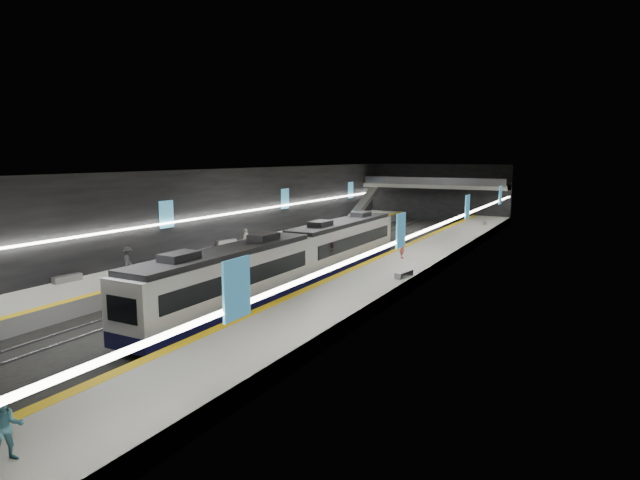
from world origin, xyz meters
The scene contains 26 objects.
ground centered at (0.00, 0.00, 0.00)m, with size 70.00×70.00×0.00m, color black.
ceiling centered at (0.00, 0.00, 8.00)m, with size 20.00×70.00×0.04m, color beige.
wall_left centered at (-10.00, 0.00, 4.00)m, with size 0.04×70.00×8.00m, color black.
wall_right centered at (10.00, 0.00, 4.00)m, with size 0.04×70.00×8.00m, color black.
wall_back centered at (0.00, 35.00, 4.00)m, with size 20.00×0.04×8.00m, color black.
platform_left centered at (-7.50, 0.00, 0.50)m, with size 5.00×70.00×1.00m, color slate.
tile_surface_left centered at (-7.50, 0.00, 1.01)m, with size 5.00×70.00×0.02m, color #A9A9A4.
tactile_strip_left centered at (-5.30, 0.00, 1.02)m, with size 0.60×70.00×0.02m, color yellow.
platform_right centered at (7.50, 0.00, 0.50)m, with size 5.00×70.00×1.00m, color slate.
tile_surface_right centered at (7.50, 0.00, 1.01)m, with size 5.00×70.00×0.02m, color #A9A9A4.
tactile_strip_right centered at (5.30, 0.00, 1.02)m, with size 0.60×70.00×0.02m, color yellow.
rails centered at (0.00, 0.00, 0.06)m, with size 6.52×70.00×0.12m.
train centered at (2.50, -8.67, 2.20)m, with size 2.69×30.04×3.60m.
ad_posters centered at (0.00, 1.00, 4.50)m, with size 19.94×53.50×2.20m.
cove_light_left centered at (-9.80, 0.00, 3.80)m, with size 0.25×68.60×0.12m, color white.
cove_light_right centered at (9.80, 0.00, 3.80)m, with size 0.25×68.60×0.12m, color white.
mezzanine_bridge centered at (0.00, 32.93, 5.04)m, with size 20.00×3.00×1.50m.
escalator centered at (-7.50, 26.00, 2.90)m, with size 1.20×8.00×0.60m, color #99999E.
bench_left_near centered at (-9.43, -17.66, 1.23)m, with size 0.53×1.89×0.46m, color #99999E.
bench_left_far centered at (-9.50, -0.98, 1.24)m, with size 0.54×1.96×0.48m, color #99999E.
bench_right_near centered at (9.50, -5.99, 1.21)m, with size 0.49×1.75×0.43m, color #99999E.
bench_right_far centered at (8.56, 25.34, 1.20)m, with size 0.45×1.61×0.39m, color #99999E.
passenger_right_a centered at (7.08, 0.45, 1.87)m, with size 0.64×0.42×1.75m, color #C05348.
passenger_right_b centered at (7.55, -32.09, 1.93)m, with size 0.90×0.70×1.86m, color teal.
passenger_left_a centered at (-6.47, -2.06, 1.92)m, with size 1.08×0.45×1.84m, color beige.
passenger_left_b centered at (-7.48, -14.28, 1.99)m, with size 1.27×0.73×1.97m, color #3E3F45.
Camera 1 is at (21.24, -39.80, 9.15)m, focal length 30.00 mm.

